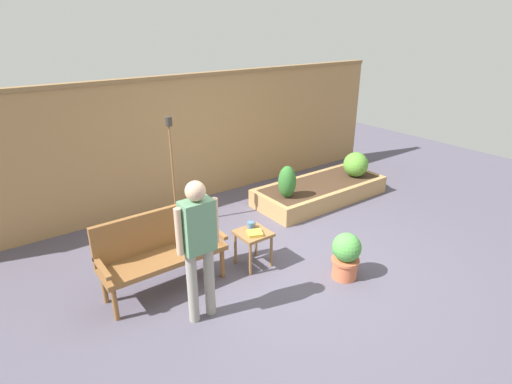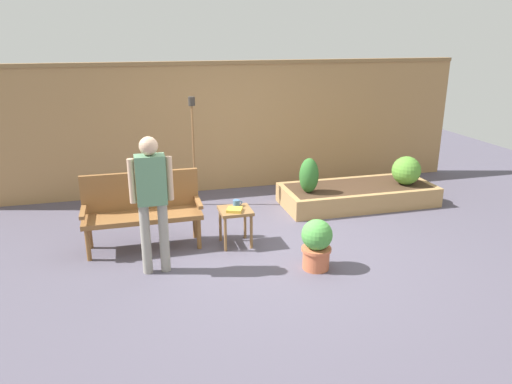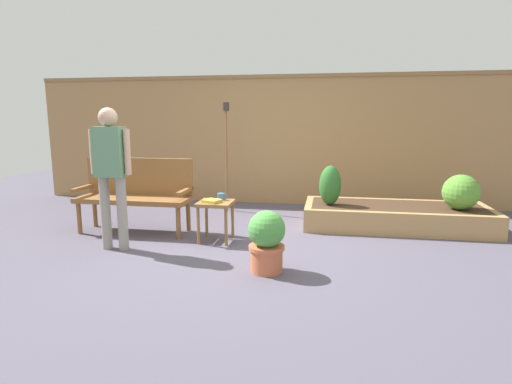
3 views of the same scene
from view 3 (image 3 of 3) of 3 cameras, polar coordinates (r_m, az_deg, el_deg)
ground_plane at (r=4.69m, az=-1.95°, el=-7.77°), size 14.00×14.00×0.00m
fence_back at (r=7.04m, az=2.43°, el=7.27°), size 8.40×0.14×2.16m
garden_bench at (r=5.51m, az=-16.24°, el=0.35°), size 1.44×0.48×0.94m
side_table at (r=4.89m, az=-5.62°, el=-2.27°), size 0.40×0.40×0.48m
cup_on_table at (r=4.95m, az=-4.83°, el=-0.63°), size 0.12×0.09×0.08m
book_on_table at (r=4.81m, az=-6.11°, el=-1.25°), size 0.23×0.23×0.04m
potted_boxwood at (r=3.91m, az=1.49°, el=-6.63°), size 0.35×0.35×0.60m
raised_planter_bed at (r=5.83m, az=18.77°, el=-3.22°), size 2.40×1.00×0.30m
shrub_near_bench at (r=5.57m, az=10.23°, el=0.91°), size 0.29×0.29×0.53m
shrub_far_corner at (r=5.82m, az=26.53°, el=-0.02°), size 0.45×0.45×0.45m
tiki_torch at (r=6.45m, az=-4.15°, el=7.58°), size 0.10×0.10×1.69m
person_by_bench at (r=4.74m, az=-19.47°, el=3.39°), size 0.47×0.20×1.56m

